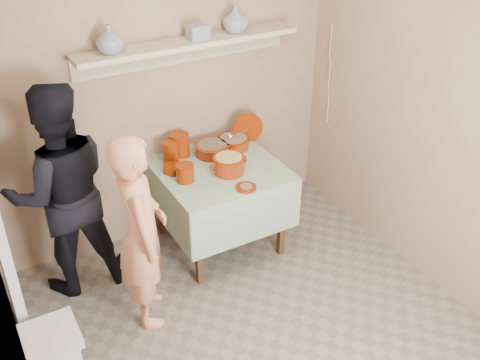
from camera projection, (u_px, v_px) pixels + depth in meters
ground at (275, 352)px, 3.87m from camera, size 3.50×3.50×0.00m
plate_stack_a at (171, 152)px, 4.56m from camera, size 0.13×0.13×0.18m
plate_stack_b at (180, 145)px, 4.65m from camera, size 0.16×0.16×0.19m
bowl_stack at (185, 173)px, 4.31m from camera, size 0.14×0.14×0.14m
empty_bowl at (174, 169)px, 4.46m from camera, size 0.17×0.17×0.05m
propped_lid at (248, 129)px, 4.86m from camera, size 0.29×0.08×0.28m
vase_right at (236, 19)px, 4.38m from camera, size 0.21×0.21×0.21m
vase_left at (109, 39)px, 3.95m from camera, size 0.27×0.27×0.20m
ceramic_box at (198, 32)px, 4.25m from camera, size 0.16×0.12×0.11m
person_cook at (142, 232)px, 3.82m from camera, size 0.48×0.61×1.47m
person_helper at (62, 192)px, 4.07m from camera, size 0.85×0.68×1.67m
room_shell at (284, 145)px, 3.03m from camera, size 3.04×3.54×2.62m
serving_table at (219, 180)px, 4.59m from camera, size 0.97×0.97×0.76m
cazuela_meat_a at (212, 148)px, 4.68m from camera, size 0.30×0.30×0.10m
cazuela_meat_b at (234, 142)px, 4.78m from camera, size 0.28×0.28×0.10m
ladle at (231, 136)px, 4.76m from camera, size 0.08×0.26×0.19m
cazuela_rice at (229, 163)px, 4.41m from camera, size 0.33×0.25×0.14m
front_plate at (246, 187)px, 4.24m from camera, size 0.16×0.16×0.03m
wall_shelf at (188, 45)px, 4.31m from camera, size 1.80×0.25×0.21m
electrical_cord at (329, 75)px, 4.94m from camera, size 0.01×0.05×0.90m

